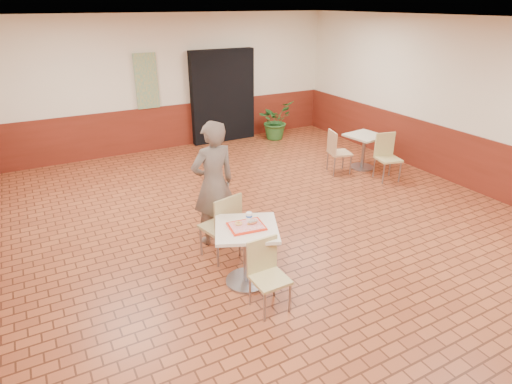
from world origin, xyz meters
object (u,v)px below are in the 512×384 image
long_john_donut (252,222)px  second_table (364,146)px  chair_main_front (267,271)px  chair_second_front (387,154)px  potted_plant (275,120)px  customer (214,184)px  main_table (247,246)px  chair_second_left (337,150)px  ring_donut (239,223)px  chair_main_back (223,224)px  serving_tray (246,226)px  paper_cup (249,216)px

long_john_donut → second_table: bearing=31.7°
chair_main_front → chair_second_front: bearing=28.3°
chair_second_front → potted_plant: 3.38m
chair_main_front → customer: customer is taller
main_table → potted_plant: potted_plant is taller
chair_second_left → second_table: bearing=-79.7°
ring_donut → second_table: ring_donut is taller
chair_main_front → chair_main_back: 1.13m
chair_main_back → serving_tray: chair_main_back is taller
chair_main_front → chair_second_front: size_ratio=0.92×
main_table → ring_donut: bearing=138.2°
chair_main_front → paper_cup: bearing=79.4°
chair_second_left → chair_second_front: (0.67, -0.70, 0.01)m
ring_donut → potted_plant: size_ratio=0.10×
chair_main_front → potted_plant: bearing=57.1°
ring_donut → chair_second_front: (4.04, 1.69, -0.31)m
main_table → chair_main_back: (-0.02, 0.63, 0.01)m
customer → second_table: (3.92, 1.29, -0.42)m
long_john_donut → chair_main_back: bearing=99.4°
customer → long_john_donut: 1.13m
main_table → chair_main_front: bearing=-90.7°
chair_second_front → chair_main_front: bearing=-137.4°
main_table → second_table: (3.98, 2.41, -0.04)m
chair_main_back → ring_donut: chair_main_back is taller
customer → chair_main_front: bearing=82.6°
customer → ring_donut: 1.07m
paper_cup → main_table: bearing=-130.2°
customer → ring_donut: customer is taller
second_table → potted_plant: potted_plant is taller
customer → serving_tray: (-0.07, -1.12, -0.11)m
paper_cup → second_table: size_ratio=0.13×
chair_second_front → potted_plant: (-0.53, 3.34, -0.03)m
paper_cup → chair_second_front: 4.23m
chair_main_back → ring_donut: 0.63m
chair_second_left → serving_tray: bearing=141.0°
customer → paper_cup: (0.03, -1.01, -0.05)m
chair_main_back → potted_plant: bearing=-141.5°
chair_second_left → paper_cup: bearing=140.5°
chair_main_back → paper_cup: (0.12, -0.52, 0.32)m
chair_second_front → main_table: bearing=-143.1°
long_john_donut → chair_second_left: bearing=37.4°
customer → chair_second_front: (3.90, 0.63, -0.40)m
chair_main_front → chair_main_back: size_ratio=0.87×
main_table → second_table: 4.65m
potted_plant → paper_cup: bearing=-123.9°
ring_donut → second_table: size_ratio=0.13×
chair_second_front → potted_plant: potted_plant is taller
chair_main_back → chair_second_front: bearing=-178.0°
chair_second_front → chair_main_back: bearing=-151.2°
serving_tray → long_john_donut: long_john_donut is taller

